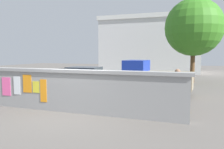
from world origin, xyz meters
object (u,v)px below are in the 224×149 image
object	(u,v)px
motorcycle	(36,91)
bicycle_near	(91,93)
bicycle_far	(141,100)
person_walking	(177,85)
car_parked	(82,78)
auto_rickshaw_truck	(154,78)
tree_roadside	(194,27)

from	to	relation	value
motorcycle	bicycle_near	xyz separation A→B (m)	(2.51, 0.74, -0.10)
motorcycle	bicycle_far	bearing A→B (deg)	1.12
bicycle_near	person_walking	xyz separation A→B (m)	(3.86, -0.40, 0.62)
motorcycle	person_walking	distance (m)	6.40
bicycle_near	car_parked	bearing A→B (deg)	123.73
auto_rickshaw_truck	bicycle_far	xyz separation A→B (m)	(-0.01, -3.37, -0.54)
bicycle_near	bicycle_far	xyz separation A→B (m)	(2.47, -0.65, 0.00)
bicycle_near	tree_roadside	distance (m)	10.46
bicycle_near	person_walking	world-z (taller)	person_walking
bicycle_far	tree_roadside	size ratio (longest dim) A/B	0.27
bicycle_far	tree_roadside	world-z (taller)	tree_roadside
car_parked	bicycle_far	distance (m)	5.74
bicycle_far	person_walking	world-z (taller)	person_walking
car_parked	bicycle_far	bearing A→B (deg)	-39.08
car_parked	bicycle_near	xyz separation A→B (m)	(1.98, -2.96, -0.37)
person_walking	tree_roadside	size ratio (longest dim) A/B	0.25
auto_rickshaw_truck	tree_roadside	xyz separation A→B (m)	(2.04, 5.90, 3.29)
car_parked	person_walking	xyz separation A→B (m)	(5.84, -3.36, 0.26)
bicycle_near	person_walking	size ratio (longest dim) A/B	1.06
motorcycle	tree_roadside	distance (m)	12.28
auto_rickshaw_truck	bicycle_near	bearing A→B (deg)	-132.30
bicycle_near	tree_roadside	bearing A→B (deg)	62.33
person_walking	auto_rickshaw_truck	bearing A→B (deg)	113.89
auto_rickshaw_truck	motorcycle	distance (m)	6.09
auto_rickshaw_truck	bicycle_far	size ratio (longest dim) A/B	2.18
motorcycle	person_walking	xyz separation A→B (m)	(6.37, 0.35, 0.52)
person_walking	bicycle_far	bearing A→B (deg)	-169.83
auto_rickshaw_truck	person_walking	size ratio (longest dim) A/B	2.29
auto_rickshaw_truck	person_walking	xyz separation A→B (m)	(1.38, -3.12, 0.09)
person_walking	tree_roadside	bearing A→B (deg)	85.81
bicycle_near	tree_roadside	size ratio (longest dim) A/B	0.27
bicycle_far	person_walking	size ratio (longest dim) A/B	1.05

